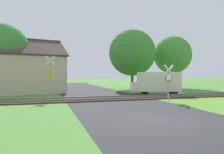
% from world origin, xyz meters
% --- Properties ---
extents(ground_plane, '(160.00, 160.00, 0.00)m').
position_xyz_m(ground_plane, '(0.00, 0.00, 0.00)').
color(ground_plane, '#4C8433').
extents(road_asphalt, '(7.15, 80.00, 0.01)m').
position_xyz_m(road_asphalt, '(0.00, 2.00, 0.00)').
color(road_asphalt, '#2D2D30').
rests_on(road_asphalt, ground).
extents(rail_track, '(60.00, 2.60, 0.22)m').
position_xyz_m(rail_track, '(0.00, 8.49, 0.06)').
color(rail_track, '#422D1E').
rests_on(rail_track, ground).
extents(stop_sign_near, '(0.88, 0.17, 2.78)m').
position_xyz_m(stop_sign_near, '(4.09, 6.31, 1.63)').
color(stop_sign_near, '#9E9EA5').
rests_on(stop_sign_near, ground).
extents(crossing_sign_far, '(0.86, 0.23, 3.63)m').
position_xyz_m(crossing_sign_far, '(-4.61, 10.65, 2.09)').
color(crossing_sign_far, '#9E9EA5').
rests_on(crossing_sign_far, ground).
extents(house, '(9.10, 8.01, 6.00)m').
position_xyz_m(house, '(-7.10, 17.23, 2.18)').
color(house, '#C6B293').
rests_on(house, ground).
extents(tree_right, '(6.35, 6.35, 8.13)m').
position_xyz_m(tree_right, '(6.34, 19.17, 4.95)').
color(tree_right, '#513823').
rests_on(tree_right, ground).
extents(tree_left, '(5.28, 5.28, 7.33)m').
position_xyz_m(tree_left, '(-9.24, 16.67, 4.69)').
color(tree_left, '#513823').
rests_on(tree_left, ground).
extents(tree_far, '(5.59, 5.59, 7.69)m').
position_xyz_m(tree_far, '(13.15, 19.99, 4.89)').
color(tree_far, '#513823').
rests_on(tree_far, ground).
extents(mail_truck, '(5.24, 3.46, 2.24)m').
position_xyz_m(mail_truck, '(5.71, 11.15, 1.24)').
color(mail_truck, silver).
rests_on(mail_truck, ground).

